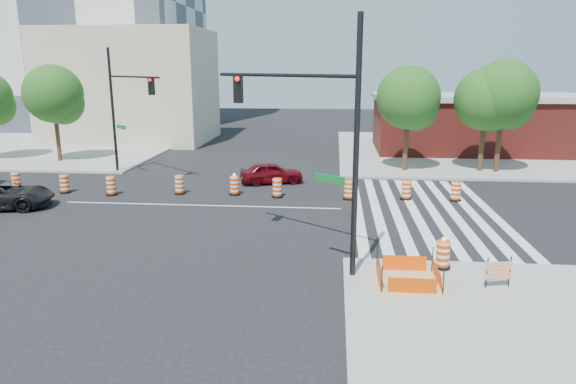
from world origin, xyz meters
name	(u,v)px	position (x,y,z in m)	size (l,w,h in m)	color
ground	(201,205)	(0.00, 0.00, 0.00)	(120.00, 120.00, 0.00)	black
sidewalk_ne	(475,151)	(18.00, 18.00, 0.07)	(22.00, 22.00, 0.15)	gray
sidewalk_nw	(51,145)	(-18.00, 18.00, 0.07)	(22.00, 22.00, 0.15)	gray
crosswalk_east	(423,211)	(10.95, 0.00, 0.01)	(6.75, 13.50, 0.01)	silver
lane_centerline	(201,205)	(0.00, 0.00, 0.01)	(14.00, 0.12, 0.01)	silver
excavation_pit	(408,280)	(9.00, -9.00, 0.22)	(2.20, 2.20, 0.90)	tan
brick_storefront	(478,124)	(18.00, 18.00, 2.32)	(16.50, 8.50, 4.60)	maroon
beige_midrise	(132,86)	(-12.00, 22.00, 5.00)	(14.00, 10.00, 10.00)	#C4B796
red_coupe	(271,173)	(2.91, 5.27, 0.63)	(1.50, 3.73, 1.27)	#54070D
dark_suv	(1,195)	(-9.61, -1.38, 0.67)	(2.23, 4.83, 1.34)	black
signal_pole_se	(313,122)	(5.89, -7.49, 5.03)	(5.11, 3.75, 8.20)	black
signal_pole_nw	(124,100)	(-6.28, 6.41, 4.77)	(4.58, 3.90, 7.78)	black
pit_drum	(443,255)	(10.32, -7.68, 0.61)	(0.56, 0.56, 1.11)	black
barricade	(498,271)	(11.71, -9.11, 0.70)	(0.83, 0.23, 1.00)	#E03F04
tree_north_b	(54,97)	(-13.10, 10.60, 4.65)	(4.07, 4.07, 6.92)	#382314
tree_north_c	(409,101)	(11.27, 9.36, 4.60)	(4.03, 4.03, 6.86)	#382314
tree_north_d	(486,103)	(16.16, 9.65, 4.50)	(3.94, 3.94, 6.70)	#382314
tree_north_e	(503,98)	(17.12, 9.44, 4.84)	(4.24, 4.24, 7.20)	#382314
median_drum_0	(16,182)	(-11.20, 2.31, 0.48)	(0.60, 0.60, 1.02)	black
median_drum_1	(64,184)	(-8.14, 1.88, 0.48)	(0.60, 0.60, 1.02)	black
median_drum_2	(111,187)	(-5.36, 1.61, 0.48)	(0.60, 0.60, 1.02)	black
median_drum_3	(180,185)	(-1.77, 2.22, 0.48)	(0.60, 0.60, 1.02)	black
median_drum_4	(234,186)	(1.26, 2.29, 0.49)	(0.60, 0.60, 1.18)	black
median_drum_5	(277,188)	(3.63, 1.97, 0.48)	(0.60, 0.60, 1.02)	black
median_drum_6	(349,190)	(7.39, 1.89, 0.48)	(0.60, 0.60, 1.02)	black
median_drum_7	(406,191)	(10.40, 2.13, 0.48)	(0.60, 0.60, 1.02)	black
median_drum_8	(456,192)	(12.90, 2.05, 0.48)	(0.60, 0.60, 1.02)	black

